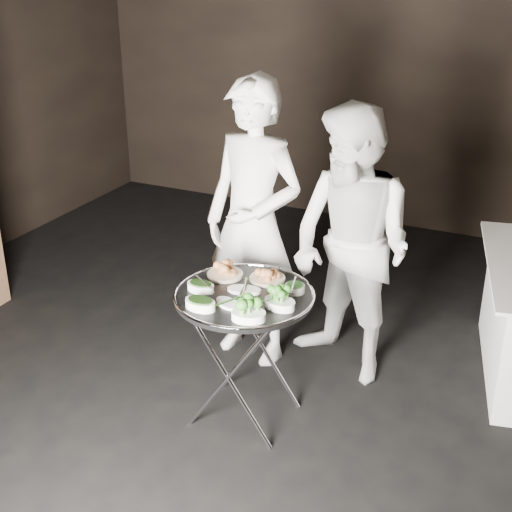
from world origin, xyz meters
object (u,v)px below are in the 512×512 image
at_px(waiter_left, 253,224).
at_px(waiter_right, 352,247).
at_px(tray_stand, 244,351).
at_px(serving_tray, 244,296).

height_order(waiter_left, waiter_right, waiter_left).
bearing_deg(tray_stand, waiter_left, 111.32).
relative_size(tray_stand, waiter_right, 0.45).
xyz_separation_m(serving_tray, waiter_left, (-0.26, 0.66, 0.13)).
relative_size(tray_stand, waiter_left, 0.42).
bearing_deg(serving_tray, tray_stand, 90.00).
bearing_deg(waiter_right, waiter_left, -150.39).
xyz_separation_m(tray_stand, serving_tray, (0.00, -0.00, 0.35)).
xyz_separation_m(serving_tray, waiter_right, (0.36, 0.71, 0.07)).
bearing_deg(waiter_right, tray_stand, -92.34).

